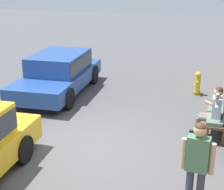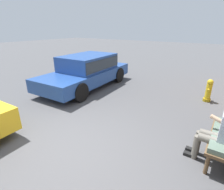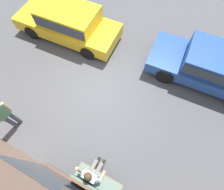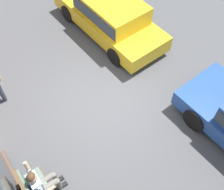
# 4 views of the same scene
# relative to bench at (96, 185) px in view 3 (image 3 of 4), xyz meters

# --- Properties ---
(ground_plane) EXTENTS (60.00, 60.00, 0.00)m
(ground_plane) POSITION_rel_bench_xyz_m (1.69, -2.90, -0.59)
(ground_plane) COLOR #4C4C4F
(building_facade) EXTENTS (18.00, 0.51, 4.54)m
(building_facade) POSITION_rel_bench_xyz_m (1.67, 0.50, 1.67)
(building_facade) COLOR #93705B
(building_facade) RESTS_ON ground_plane
(bench) EXTENTS (1.43, 0.55, 1.02)m
(bench) POSITION_rel_bench_xyz_m (0.00, 0.00, 0.00)
(bench) COLOR brown
(bench) RESTS_ON ground_plane
(person_on_phone) EXTENTS (0.73, 0.74, 1.36)m
(person_on_phone) POSITION_rel_bench_xyz_m (0.23, -0.22, 0.13)
(person_on_phone) COLOR #6B665B
(person_on_phone) RESTS_ON ground_plane
(parked_car_near) EXTENTS (4.57, 2.13, 1.37)m
(parked_car_near) POSITION_rel_bench_xyz_m (-1.91, -5.42, 0.17)
(parked_car_near) COLOR #23478E
(parked_car_near) RESTS_ON ground_plane
(parked_car_mid) EXTENTS (4.64, 2.02, 1.43)m
(parked_car_mid) POSITION_rel_bench_xyz_m (4.11, -4.86, 0.19)
(parked_car_mid) COLOR gold
(parked_car_mid) RESTS_ON ground_plane
(pedestrian_standing) EXTENTS (0.24, 0.55, 1.73)m
(pedestrian_standing) POSITION_rel_bench_xyz_m (3.46, -0.40, 0.43)
(pedestrian_standing) COLOR #383D4C
(pedestrian_standing) RESTS_ON ground_plane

